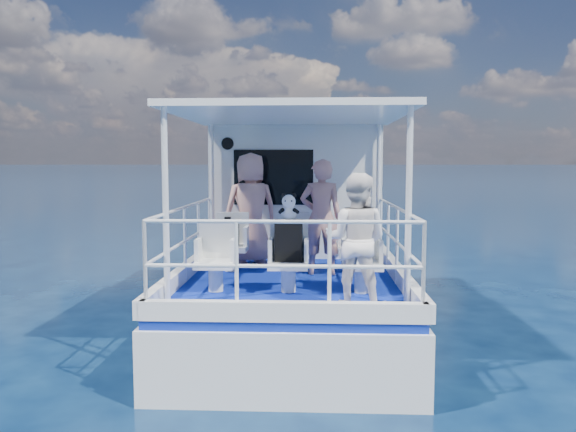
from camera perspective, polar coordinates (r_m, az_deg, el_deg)
The scene contains 20 objects.
ground at distance 8.28m, azimuth 0.38°, elevation -12.05°, with size 2000.00×2000.00×0.00m, color #071734.
hull at distance 9.23m, azimuth 0.62°, elevation -10.20°, with size 3.00×7.00×1.60m, color white.
deck at distance 9.04m, azimuth 0.63°, elevation -5.00°, with size 2.90×6.90×0.10m, color navy.
cabin at distance 10.21m, azimuth 0.88°, elevation 2.69°, with size 2.85×2.00×2.20m, color white.
canopy at distance 7.73m, azimuth 0.34°, elevation 10.28°, with size 3.00×3.20×0.08m, color white.
canopy_posts at distance 7.66m, azimuth 0.32°, elevation 1.79°, with size 2.77×2.97×2.20m.
railings at distance 7.40m, azimuth 0.22°, elevation -3.01°, with size 2.84×3.59×1.00m, color white, non-canonical shape.
seat_port_fwd at distance 8.30m, azimuth -5.80°, elevation -4.29°, with size 0.48×0.46×0.38m, color silver.
seat_center_fwd at distance 8.21m, azimuth 0.44°, elevation -4.36°, with size 0.48×0.46×0.38m, color silver.
seat_stbd_fwd at distance 8.23m, azimuth 6.73°, elevation -4.38°, with size 0.48×0.46×0.38m, color silver.
seat_port_aft at distance 7.03m, azimuth -7.35°, elevation -6.06°, with size 0.48×0.46×0.38m, color silver.
seat_center_aft at distance 6.94m, azimuth 0.04°, elevation -6.17°, with size 0.48×0.46×0.38m, color silver.
seat_stbd_aft at distance 6.96m, azimuth 7.50°, elevation -6.19°, with size 0.48×0.46×0.38m, color silver.
passenger_port_fwd at distance 8.78m, azimuth -3.82°, elevation 0.74°, with size 0.65×0.46×1.74m, color #D6988A.
passenger_stbd_fwd at distance 7.95m, azimuth 3.38°, elevation -0.13°, with size 0.60×0.39×1.64m, color tan.
passenger_stbd_aft at distance 6.22m, azimuth 6.92°, elevation -2.44°, with size 0.72×0.56×1.47m, color white.
backpack_port at distance 8.19m, azimuth -6.03°, elevation -1.76°, with size 0.28×0.16×0.37m, color black.
backpack_center at distance 6.88m, azimuth 0.07°, elevation -2.52°, with size 0.34×0.19×0.51m, color black.
compact_camera at distance 8.18m, azimuth -6.14°, elevation -0.27°, with size 0.09×0.05×0.05m, color black.
panda at distance 6.83m, azimuth 0.08°, elevation 0.94°, with size 0.21×0.18×0.33m, color white, non-canonical shape.
Camera 1 is at (0.30, -7.89, 2.48)m, focal length 35.00 mm.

